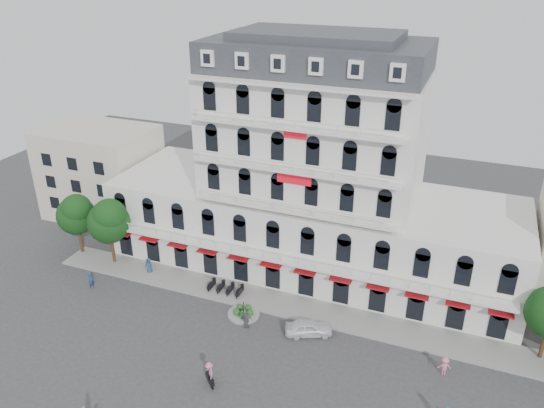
{
  "coord_description": "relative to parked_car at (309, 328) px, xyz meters",
  "views": [
    {
      "loc": [
        15.29,
        -32.72,
        32.66
      ],
      "look_at": [
        -1.55,
        10.0,
        10.71
      ],
      "focal_mm": 35.0,
      "sensor_mm": 36.0,
      "label": 1
    }
  ],
  "objects": [
    {
      "name": "ground",
      "position": [
        -3.89,
        -5.6,
        -0.76
      ],
      "size": [
        120.0,
        120.0,
        0.0
      ],
      "primitive_type": "plane",
      "color": "#38383A",
      "rests_on": "ground"
    },
    {
      "name": "sidewalk",
      "position": [
        -3.89,
        3.4,
        -0.68
      ],
      "size": [
        53.0,
        4.0,
        0.16
      ],
      "primitive_type": "cube",
      "color": "gray",
      "rests_on": "ground"
    },
    {
      "name": "main_building",
      "position": [
        -3.89,
        12.4,
        9.2
      ],
      "size": [
        45.0,
        15.0,
        25.8
      ],
      "color": "silver",
      "rests_on": "ground"
    },
    {
      "name": "flank_building_west",
      "position": [
        -33.89,
        14.4,
        5.24
      ],
      "size": [
        14.0,
        10.0,
        12.0
      ],
      "primitive_type": "cube",
      "color": "beige",
      "rests_on": "ground"
    },
    {
      "name": "traffic_island",
      "position": [
        -6.89,
        0.41,
        -0.5
      ],
      "size": [
        3.2,
        3.2,
        1.6
      ],
      "color": "gray",
      "rests_on": "ground"
    },
    {
      "name": "parked_scooter_row",
      "position": [
        -10.24,
        3.2,
        -0.76
      ],
      "size": [
        4.4,
        1.8,
        1.1
      ],
      "primitive_type": null,
      "color": "black",
      "rests_on": "ground"
    },
    {
      "name": "tree_west_outer",
      "position": [
        -29.84,
        4.39,
        4.59
      ],
      "size": [
        4.5,
        4.48,
        7.76
      ],
      "color": "#382314",
      "rests_on": "ground"
    },
    {
      "name": "tree_west_inner",
      "position": [
        -24.84,
        3.89,
        4.93
      ],
      "size": [
        4.76,
        4.76,
        8.25
      ],
      "color": "#382314",
      "rests_on": "ground"
    },
    {
      "name": "parked_car",
      "position": [
        0.0,
        0.0,
        0.0
      ],
      "size": [
        4.78,
        3.46,
        1.51
      ],
      "primitive_type": "imported",
      "rotation": [
        0.0,
        0.0,
        2.0
      ],
      "color": "white",
      "rests_on": "ground"
    },
    {
      "name": "rider_center",
      "position": [
        -5.66,
        -9.12,
        0.45
      ],
      "size": [
        1.3,
        1.31,
        2.27
      ],
      "rotation": [
        0.0,
        0.0,
        5.49
      ],
      "color": "black",
      "rests_on": "ground"
    },
    {
      "name": "pedestrian_left",
      "position": [
        -19.89,
        3.54,
        0.17
      ],
      "size": [
        0.95,
        0.65,
        1.85
      ],
      "primitive_type": "imported",
      "rotation": [
        0.0,
        0.0,
        0.07
      ],
      "color": "navy",
      "rests_on": "ground"
    },
    {
      "name": "pedestrian_mid",
      "position": [
        -5.8,
        -1.29,
        0.22
      ],
      "size": [
        1.22,
        0.72,
        1.95
      ],
      "primitive_type": "imported",
      "rotation": [
        0.0,
        0.0,
        3.36
      ],
      "color": "#5B5C63",
      "rests_on": "ground"
    },
    {
      "name": "pedestrian_right",
      "position": [
        12.34,
        -0.79,
        0.13
      ],
      "size": [
        1.29,
        0.96,
        1.78
      ],
      "primitive_type": "imported",
      "rotation": [
        0.0,
        0.0,
        3.43
      ],
      "color": "pink",
      "rests_on": "ground"
    },
    {
      "name": "pedestrian_far",
      "position": [
        -23.89,
        -1.34,
        0.2
      ],
      "size": [
        0.67,
        0.81,
        1.92
      ],
      "primitive_type": "imported",
      "rotation": [
        0.0,
        0.0,
        1.22
      ],
      "color": "navy",
      "rests_on": "ground"
    }
  ]
}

